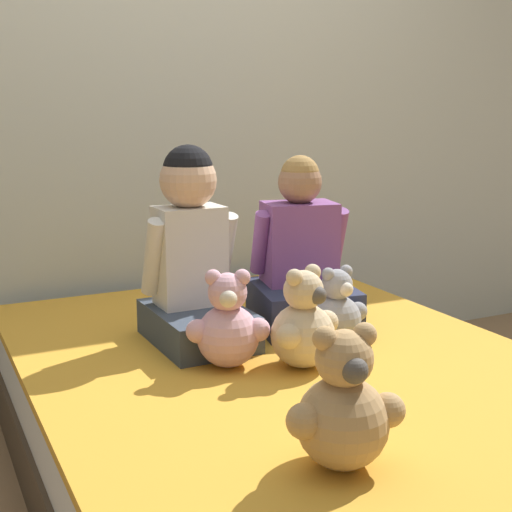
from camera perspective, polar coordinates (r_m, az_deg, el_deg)
ground_plane at (r=2.38m, az=2.32°, el=-17.75°), size 14.00×14.00×0.00m
wall_behind_bed at (r=3.09m, az=-7.69°, el=13.20°), size 8.00×0.06×2.50m
bed at (r=2.28m, az=2.37°, el=-13.19°), size 1.52×2.03×0.42m
child_on_left at (r=2.31m, az=-5.11°, el=-0.17°), size 0.31×0.40×0.64m
child_on_right at (r=2.48m, az=3.63°, el=-0.47°), size 0.39×0.40×0.59m
teddy_bear_held_by_left_child at (r=2.10m, az=-2.26°, el=-5.63°), size 0.23×0.19×0.29m
teddy_bear_held_by_right_child at (r=2.30m, az=6.47°, el=-4.47°), size 0.22×0.16×0.26m
teddy_bear_between_children at (r=2.10m, az=3.83°, el=-5.55°), size 0.24×0.19×0.30m
teddy_bear_at_foot_of_bed at (r=1.54m, az=7.00°, el=-12.01°), size 0.26×0.20×0.32m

